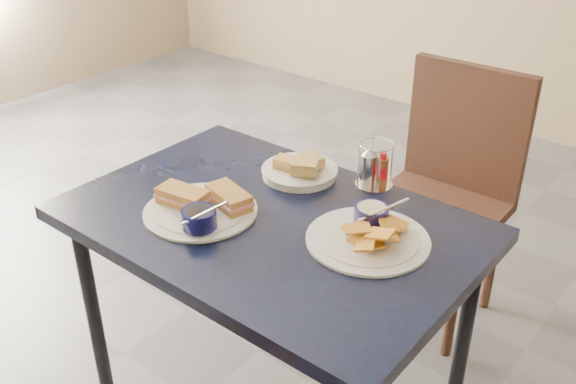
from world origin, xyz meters
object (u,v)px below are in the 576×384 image
Objects in this scene: sandwich_plate at (203,206)px; bread_basket at (300,170)px; chair_far at (449,180)px; plantain_plate at (369,232)px; condiment_caddy at (374,167)px; dining_table at (270,241)px.

sandwich_plate is 1.43× the size of bread_basket.
chair_far is at bearing 72.21° from bread_basket.
plantain_plate is at bearing -79.72° from chair_far.
chair_far reaches higher than condiment_caddy.
plantain_plate is (0.41, 0.18, -0.01)m from sandwich_plate.
sandwich_plate is 2.34× the size of condiment_caddy.
sandwich_plate is (-0.15, -0.10, 0.10)m from dining_table.
bread_basket reaches higher than dining_table.
sandwich_plate is 0.34m from bread_basket.
dining_table is 1.15× the size of chair_far.
chair_far is 3.03× the size of plantain_plate.
chair_far is 0.70m from bread_basket.
sandwich_plate is 1.02× the size of plantain_plate.
condiment_caddy reaches higher than plantain_plate.
chair_far reaches higher than dining_table.
dining_table is at bearing 32.99° from sandwich_plate.
bread_basket is at bearing 78.44° from sandwich_plate.
plantain_plate reaches higher than dining_table.
condiment_caddy is (0.27, 0.43, 0.03)m from sandwich_plate.
plantain_plate is at bearing 23.81° from sandwich_plate.
dining_table is at bearing -97.77° from chair_far.
condiment_caddy is at bearing 24.83° from bread_basket.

